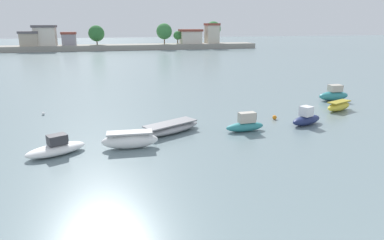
{
  "coord_description": "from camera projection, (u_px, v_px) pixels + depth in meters",
  "views": [
    {
      "loc": [
        0.54,
        -12.7,
        8.44
      ],
      "look_at": [
        7.14,
        13.84,
        0.61
      ],
      "focal_mm": 31.81,
      "sensor_mm": 36.0,
      "label": 1
    }
  ],
  "objects": [
    {
      "name": "distant_shoreline",
      "position": [
        110.0,
        41.0,
        109.35
      ],
      "size": [
        101.44,
        8.26,
        9.0
      ],
      "color": "gray",
      "rests_on": "ground"
    },
    {
      "name": "moored_boat_4",
      "position": [
        245.0,
        124.0,
        27.37
      ],
      "size": [
        3.28,
        1.14,
        1.55
      ],
      "rotation": [
        0.0,
        0.0,
        0.05
      ],
      "color": "teal",
      "rests_on": "ground"
    },
    {
      "name": "moored_boat_1",
      "position": [
        56.0,
        148.0,
        22.5
      ],
      "size": [
        4.16,
        3.01,
        1.36
      ],
      "rotation": [
        0.0,
        0.0,
        0.44
      ],
      "color": "white",
      "rests_on": "ground"
    },
    {
      "name": "moored_boat_7",
      "position": [
        334.0,
        95.0,
        38.27
      ],
      "size": [
        3.58,
        1.4,
        1.76
      ],
      "rotation": [
        0.0,
        0.0,
        -0.01
      ],
      "color": "teal",
      "rests_on": "ground"
    },
    {
      "name": "moored_boat_3",
      "position": [
        170.0,
        128.0,
        27.03
      ],
      "size": [
        5.69,
        4.03,
        0.82
      ],
      "rotation": [
        0.0,
        0.0,
        0.47
      ],
      "color": "#9E9EA3",
      "rests_on": "ground"
    },
    {
      "name": "moored_boat_5",
      "position": [
        306.0,
        118.0,
        29.08
      ],
      "size": [
        3.43,
        2.13,
        1.64
      ],
      "rotation": [
        0.0,
        0.0,
        0.35
      ],
      "color": "navy",
      "rests_on": "ground"
    },
    {
      "name": "mooring_buoy_1",
      "position": [
        275.0,
        117.0,
        30.79
      ],
      "size": [
        0.39,
        0.39,
        0.39
      ],
      "primitive_type": "sphere",
      "color": "orange",
      "rests_on": "ground"
    },
    {
      "name": "moored_boat_2",
      "position": [
        130.0,
        140.0,
        23.64
      ],
      "size": [
        3.96,
        1.46,
        1.2
      ],
      "rotation": [
        0.0,
        0.0,
        -0.06
      ],
      "color": "white",
      "rests_on": "ground"
    },
    {
      "name": "moored_boat_6",
      "position": [
        339.0,
        106.0,
        33.81
      ],
      "size": [
        3.55,
        2.28,
        0.97
      ],
      "rotation": [
        0.0,
        0.0,
        0.38
      ],
      "color": "yellow",
      "rests_on": "ground"
    },
    {
      "name": "ground_plane",
      "position": [
        105.0,
        235.0,
        14.05
      ],
      "size": [
        400.0,
        400.0,
        0.0
      ],
      "primitive_type": "plane",
      "color": "slate"
    },
    {
      "name": "mooring_buoy_0",
      "position": [
        43.0,
        114.0,
        32.27
      ],
      "size": [
        0.29,
        0.29,
        0.29
      ],
      "primitive_type": "sphere",
      "color": "white",
      "rests_on": "ground"
    }
  ]
}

